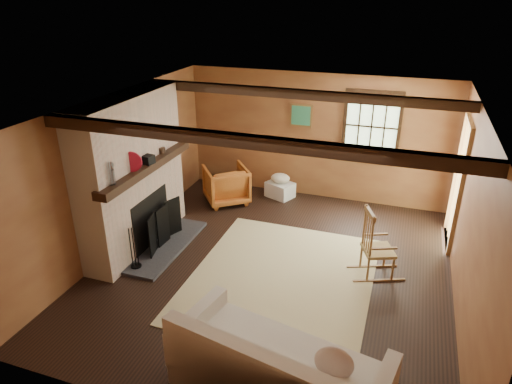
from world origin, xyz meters
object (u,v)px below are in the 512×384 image
at_px(fireplace, 134,180).
at_px(laundry_basket, 280,190).
at_px(sofa, 277,375).
at_px(rocking_chair, 376,248).
at_px(armchair, 226,185).

relative_size(fireplace, laundry_basket, 4.80).
xyz_separation_m(sofa, laundry_basket, (-1.32, 4.67, -0.16)).
height_order(rocking_chair, sofa, rocking_chair).
relative_size(rocking_chair, armchair, 1.32).
xyz_separation_m(fireplace, rocking_chair, (3.65, 0.32, -0.67)).
bearing_deg(fireplace, rocking_chair, 4.98).
height_order(fireplace, rocking_chair, fireplace).
bearing_deg(armchair, rocking_chair, 113.50).
bearing_deg(sofa, rocking_chair, 85.94).
bearing_deg(fireplace, armchair, 69.32).
bearing_deg(rocking_chair, sofa, 142.06).
height_order(rocking_chair, laundry_basket, rocking_chair).
height_order(fireplace, armchair, fireplace).
bearing_deg(armchair, laundry_basket, 173.13).
relative_size(rocking_chair, sofa, 0.46).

